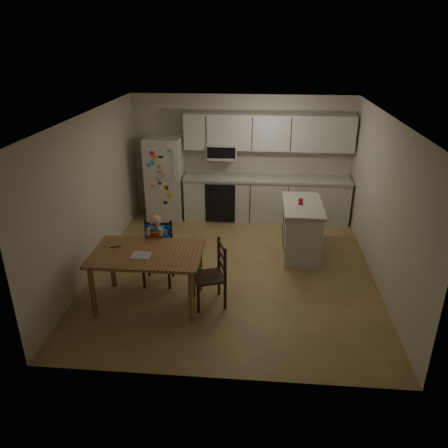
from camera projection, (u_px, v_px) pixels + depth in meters
room at (236, 188)px, 7.16m from camera, size 4.52×5.01×2.51m
refrigerator at (165, 178)px, 8.97m from camera, size 0.72×0.70×1.70m
kitchen_run at (265, 178)px, 8.88m from camera, size 3.37×0.62×2.15m
kitchen_island at (301, 229)px, 7.59m from camera, size 0.66×1.25×0.93m
red_cup at (301, 201)px, 7.38m from camera, size 0.08×0.08×0.10m
dining_table at (147, 259)px, 6.06m from camera, size 1.52×0.98×0.81m
napkin at (141, 255)px, 5.92m from camera, size 0.26×0.22×0.01m
toddler_spoon at (115, 247)px, 6.15m from camera, size 0.12×0.06×0.02m
chair_booster at (157, 241)px, 6.63m from camera, size 0.45×0.45×1.14m
chair_side at (215, 270)px, 6.12m from camera, size 0.53×0.53×0.95m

